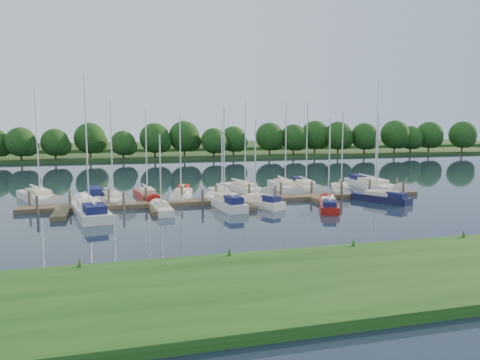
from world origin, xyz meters
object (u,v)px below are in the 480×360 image
object	(u,v)px
motorboat	(95,198)
sailboat_n_5	(222,194)
sailboat_s_2	(226,204)
sailboat_n_0	(39,199)
dock	(238,201)

from	to	relation	value
motorboat	sailboat_n_5	xyz separation A→B (m)	(12.92, -0.45, -0.08)
sailboat_n_5	sailboat_s_2	distance (m)	6.61
sailboat_n_0	motorboat	world-z (taller)	sailboat_n_0
dock	motorboat	size ratio (longest dim) A/B	6.62
dock	sailboat_n_0	world-z (taller)	sailboat_n_0
sailboat_n_5	sailboat_s_2	xyz separation A→B (m)	(-1.10, -6.52, 0.07)
dock	sailboat_n_5	size ratio (longest dim) A/B	4.83
sailboat_n_5	sailboat_s_2	bearing A→B (deg)	78.53
motorboat	sailboat_n_5	bearing A→B (deg)	172.13
motorboat	sailboat_s_2	world-z (taller)	sailboat_s_2
sailboat_n_0	sailboat_n_5	bearing A→B (deg)	150.03
dock	sailboat_s_2	size ratio (longest dim) A/B	4.10
sailboat_n_0	sailboat_s_2	xyz separation A→B (m)	(17.13, -8.29, 0.06)
dock	sailboat_n_0	size ratio (longest dim) A/B	3.50
sailboat_s_2	dock	bearing A→B (deg)	42.76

